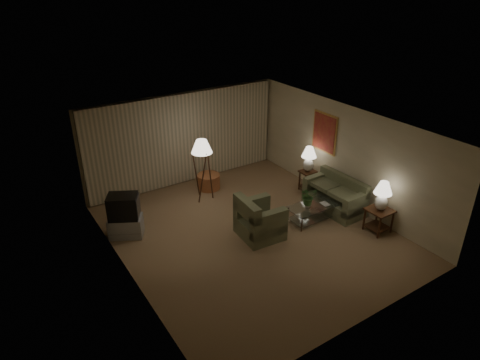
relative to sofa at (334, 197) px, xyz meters
The scene contains 16 objects.
ground 2.54m from the sofa, behind, with size 7.00×7.00×0.00m, color #846149.
room_shell 3.34m from the sofa, 144.65° to the left, with size 6.04×7.02×2.72m.
sofa is the anchor object (origin of this frame).
armchair 2.37m from the sofa, behind, with size 1.11×1.07×0.83m.
side_table_near 1.36m from the sofa, 83.66° to the right, with size 0.56×0.56×0.60m.
side_table_far 1.26m from the sofa, 83.16° to the left, with size 0.44×0.37×0.60m.
table_lamp_near 1.52m from the sofa, 83.66° to the right, with size 0.43×0.43×0.74m.
table_lamp_far 1.43m from the sofa, 83.16° to the left, with size 0.43×0.43×0.73m.
coffee_table 0.88m from the sofa, behind, with size 1.22×0.67×0.41m.
tv_cabinet 5.36m from the sofa, 160.37° to the left, with size 0.92×0.81×0.50m, color #969799.
crt_tv 5.38m from the sofa, 160.37° to the left, with size 0.84×0.76×0.59m, color black.
floor_lamp 3.60m from the sofa, 137.20° to the left, with size 0.57×0.57×1.74m.
ottoman 3.62m from the sofa, 127.20° to the left, with size 0.65×0.65×0.43m, color #B3643C.
vase 1.04m from the sofa, behind, with size 0.14×0.14×0.15m, color white.
flowers 1.12m from the sofa, behind, with size 0.41×0.36×0.46m, color #3A652D.
book 0.66m from the sofa, 162.23° to the right, with size 0.18×0.24×0.02m, color olive.
Camera 1 is at (-4.98, -7.18, 5.77)m, focal length 32.00 mm.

